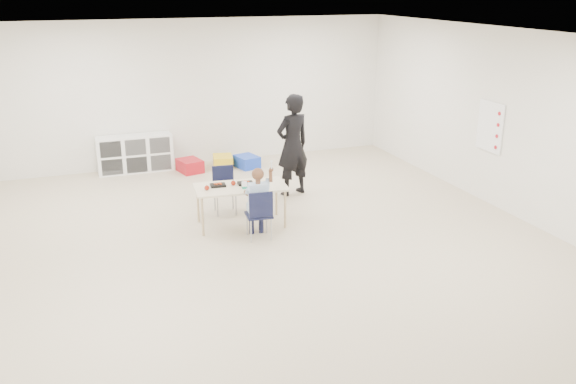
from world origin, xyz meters
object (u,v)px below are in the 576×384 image
object	(u,v)px
table	(241,205)
chair_near	(259,214)
child	(259,200)
adult	(293,145)
cubby_shelf	(135,154)

from	to	relation	value
table	chair_near	xyz separation A→B (m)	(0.10, -0.56, 0.06)
child	adult	bearing A→B (deg)	61.05
table	adult	distance (m)	1.71
table	cubby_shelf	xyz separation A→B (m)	(-1.13, 3.33, 0.04)
table	cubby_shelf	distance (m)	3.52
chair_near	cubby_shelf	size ratio (longest dim) A/B	0.52
chair_near	child	world-z (taller)	child
cubby_shelf	adult	world-z (taller)	adult
child	adult	size ratio (longest dim) A/B	0.67
adult	child	bearing A→B (deg)	39.34
table	child	xyz separation A→B (m)	(0.10, -0.56, 0.27)
table	chair_near	bearing A→B (deg)	-74.79
child	adult	world-z (taller)	adult
child	cubby_shelf	world-z (taller)	child
table	adult	size ratio (longest dim) A/B	0.81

